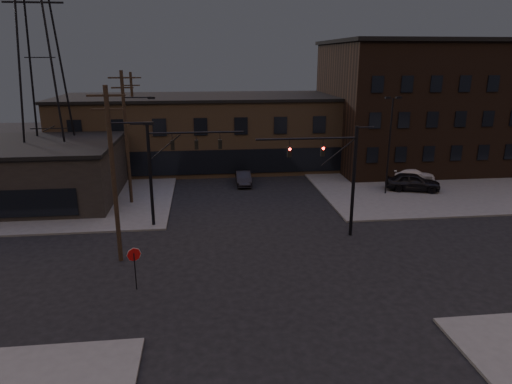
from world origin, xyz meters
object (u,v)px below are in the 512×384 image
Objects in this scene: parked_car_lot_b at (413,174)px; car_crossing at (243,178)px; traffic_signal_far at (167,162)px; parked_car_lot_a at (413,182)px; traffic_signal_near at (339,170)px; stop_sign at (134,259)px.

parked_car_lot_b is 17.76m from car_crossing.
traffic_signal_far is 26.80m from parked_car_lot_b.
traffic_signal_far is at bearing 123.77° from parked_car_lot_a.
traffic_signal_far reaches higher than parked_car_lot_b.
car_crossing is (-5.40, 14.69, -4.25)m from traffic_signal_near.
parked_car_lot_a is 1.15× the size of parked_car_lot_b.
parked_car_lot_a is (22.66, 6.62, -4.00)m from traffic_signal_far.
parked_car_lot_b is at bearing 48.07° from traffic_signal_near.
parked_car_lot_b reaches higher than car_crossing.
traffic_signal_far is at bearing 82.68° from stop_sign.
traffic_signal_far is (-12.07, 3.50, 0.08)m from traffic_signal_near.
car_crossing is at bearing 97.32° from parked_car_lot_b.
traffic_signal_far is 1.58× the size of parked_car_lot_a.
parked_car_lot_b is (24.40, 10.23, -4.23)m from traffic_signal_far.
parked_car_lot_a is 16.63m from car_crossing.
car_crossing is (7.96, 21.17, -1.16)m from stop_sign.
parked_car_lot_b is (25.69, 20.21, -1.06)m from stop_sign.
car_crossing is at bearing 91.54° from parked_car_lot_a.
traffic_signal_near is at bearing 151.20° from parked_car_lot_a.
parked_car_lot_a is at bearing 164.60° from parked_car_lot_b.
traffic_signal_far is 10.55m from stop_sign.
traffic_signal_near is at bearing 25.90° from stop_sign.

